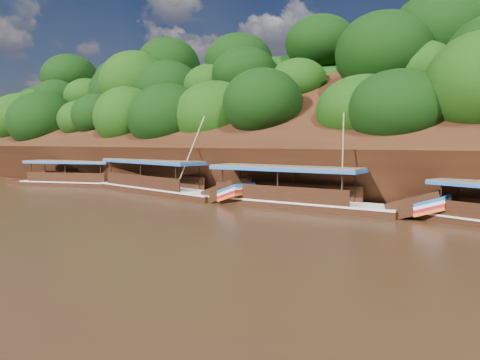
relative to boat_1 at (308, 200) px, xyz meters
The scene contains 6 objects.
ground 7.79m from the boat_1, 99.86° to the right, with size 160.00×160.00×0.00m, color black.
riverbank 15.19m from the boat_1, 95.08° to the left, with size 120.00×30.06×19.40m.
boat_1 is the anchor object (origin of this frame).
boat_2 13.06m from the boat_1, behind, with size 17.50×5.26×6.58m.
boat_3 24.17m from the boat_1, behind, with size 13.27×6.67×2.86m.
reeds 5.84m from the boat_1, 158.17° to the left, with size 50.29×2.28×2.06m.
Camera 1 is at (14.92, -18.23, 4.21)m, focal length 35.00 mm.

